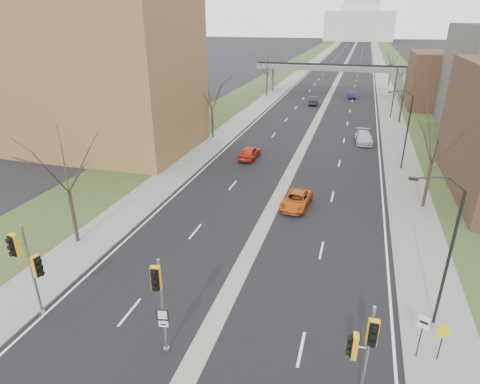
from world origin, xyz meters
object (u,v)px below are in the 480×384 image
at_px(car_right_mid, 364,137).
at_px(car_right_far, 352,95).
at_px(signal_pole_left, 28,261).
at_px(car_left_near, 250,152).
at_px(car_left_far, 314,101).
at_px(speed_limit_sign, 422,329).
at_px(car_right_near, 296,200).
at_px(signal_pole_right, 364,345).
at_px(signal_pole_median, 159,293).
at_px(warning_sign, 442,337).

height_order(car_right_mid, car_right_far, car_right_mid).
bearing_deg(signal_pole_left, car_left_near, 94.26).
bearing_deg(car_left_far, speed_limit_sign, 97.19).
bearing_deg(car_right_mid, speed_limit_sign, -90.58).
height_order(signal_pole_left, car_right_far, signal_pole_left).
height_order(car_left_far, car_right_near, car_left_far).
xyz_separation_m(speed_limit_sign, car_left_far, (-12.82, 63.02, -1.07)).
relative_size(car_left_near, car_left_far, 0.95).
distance_m(signal_pole_left, signal_pole_right, 17.39).
distance_m(signal_pole_left, speed_limit_sign, 20.54).
distance_m(signal_pole_median, car_right_near, 19.84).
bearing_deg(car_right_far, signal_pole_left, -105.40).
relative_size(signal_pole_median, car_right_far, 1.39).
xyz_separation_m(signal_pole_right, warning_sign, (3.86, 3.76, -1.94)).
distance_m(car_right_near, car_right_far, 56.42).
distance_m(signal_pole_right, car_right_far, 75.95).
relative_size(signal_pole_right, car_right_far, 1.34).
bearing_deg(speed_limit_sign, car_right_mid, 112.83).
distance_m(signal_pole_right, speed_limit_sign, 4.93).
distance_m(speed_limit_sign, car_left_near, 32.07).
distance_m(signal_pole_left, car_left_far, 66.35).
distance_m(warning_sign, car_left_far, 64.42).
height_order(speed_limit_sign, car_left_near, speed_limit_sign).
bearing_deg(car_right_far, signal_pole_right, -92.29).
height_order(signal_pole_median, warning_sign, signal_pole_median).
xyz_separation_m(signal_pole_median, car_left_near, (-4.00, 31.10, -3.08)).
xyz_separation_m(signal_pole_right, car_right_mid, (-0.16, 42.25, -2.73)).
bearing_deg(signal_pole_median, signal_pole_right, -13.19).
bearing_deg(warning_sign, signal_pole_left, -156.55).
relative_size(car_right_near, car_right_far, 1.20).
bearing_deg(warning_sign, car_right_far, 110.94).
relative_size(warning_sign, car_right_near, 0.46).
xyz_separation_m(signal_pole_left, car_right_far, (14.45, 75.01, -3.11)).
bearing_deg(signal_pole_median, car_right_near, 67.77).
xyz_separation_m(signal_pole_median, car_left_far, (-0.64, 66.45, -3.07)).
bearing_deg(car_left_near, car_left_far, -93.25).
distance_m(car_left_near, car_right_far, 45.70).
bearing_deg(car_right_far, signal_pole_median, -99.32).
xyz_separation_m(car_right_mid, car_right_far, (-2.76, 33.59, -0.08)).
xyz_separation_m(warning_sign, car_left_far, (-13.80, 62.92, -0.76)).
height_order(warning_sign, car_right_near, warning_sign).
distance_m(signal_pole_left, car_right_far, 76.45).
distance_m(signal_pole_right, car_left_near, 34.15).
height_order(car_left_near, car_right_mid, car_left_near).
bearing_deg(signal_pole_right, car_right_near, 103.44).
distance_m(car_left_near, car_left_far, 35.51).
relative_size(warning_sign, car_left_far, 0.46).
relative_size(signal_pole_left, car_right_far, 1.46).
height_order(signal_pole_median, signal_pole_right, signal_pole_median).
distance_m(car_left_near, car_right_near, 14.05).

